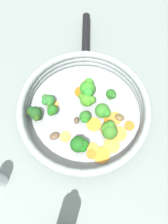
{
  "coord_description": "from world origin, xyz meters",
  "views": [
    {
      "loc": [
        -0.24,
        0.04,
        0.63
      ],
      "look_at": [
        0.0,
        0.0,
        0.03
      ],
      "focal_mm": 35.0,
      "sensor_mm": 36.0,
      "label": 1
    }
  ],
  "objects_px": {
    "carrot_slice_6": "(110,119)",
    "carrot_slice_13": "(106,129)",
    "mushroom_piece_1": "(120,117)",
    "carrot_slice_10": "(101,155)",
    "skillet": "(84,115)",
    "mushroom_piece_0": "(77,120)",
    "broccoli_floret_8": "(103,111)",
    "carrot_slice_1": "(129,126)",
    "broccoli_floret_6": "(109,130)",
    "broccoli_floret_1": "(52,111)",
    "carrot_slice_4": "(93,148)",
    "broccoli_floret_0": "(85,118)",
    "carrot_slice_8": "(92,154)",
    "broccoli_floret_3": "(34,113)",
    "carrot_slice_2": "(88,83)",
    "mushroom_piece_2": "(54,136)",
    "broccoli_floret_2": "(87,100)",
    "broccoli_floret_9": "(80,145)",
    "carrot_slice_12": "(53,105)",
    "carrot_slice_5": "(79,92)",
    "carrot_slice_0": "(65,137)",
    "broccoli_floret_5": "(88,88)",
    "broccoli_floret_7": "(111,94)",
    "carrot_slice_11": "(115,118)",
    "broccoli_floret_4": "(48,100)",
    "carrot_slice_7": "(119,134)",
    "carrot_slice_9": "(112,145)",
    "carrot_slice_3": "(94,124)"
  },
  "relations": [
    {
      "from": "carrot_slice_6",
      "to": "carrot_slice_13",
      "type": "xyz_separation_m",
      "value": [
        -0.03,
        0.02,
        0.0
      ]
    },
    {
      "from": "carrot_slice_6",
      "to": "mushroom_piece_1",
      "type": "xyz_separation_m",
      "value": [
        -0.0,
        -0.03,
        0.0
      ]
    },
    {
      "from": "carrot_slice_10",
      "to": "mushroom_piece_1",
      "type": "height_order",
      "value": "mushroom_piece_1"
    },
    {
      "from": "skillet",
      "to": "mushroom_piece_0",
      "type": "xyz_separation_m",
      "value": [
        -0.02,
        0.03,
        0.01
      ]
    },
    {
      "from": "skillet",
      "to": "broccoli_floret_8",
      "type": "distance_m",
      "value": 0.07
    },
    {
      "from": "carrot_slice_1",
      "to": "broccoli_floret_6",
      "type": "xyz_separation_m",
      "value": [
        -0.01,
        0.07,
        0.03
      ]
    },
    {
      "from": "skillet",
      "to": "broccoli_floret_1",
      "type": "bearing_deg",
      "value": 80.27
    },
    {
      "from": "carrot_slice_4",
      "to": "broccoli_floret_0",
      "type": "xyz_separation_m",
      "value": [
        0.08,
        0.01,
        0.03
      ]
    },
    {
      "from": "carrot_slice_8",
      "to": "broccoli_floret_3",
      "type": "bearing_deg",
      "value": 46.08
    },
    {
      "from": "carrot_slice_2",
      "to": "mushroom_piece_2",
      "type": "distance_m",
      "value": 0.2
    },
    {
      "from": "carrot_slice_13",
      "to": "broccoli_floret_2",
      "type": "bearing_deg",
      "value": 23.72
    },
    {
      "from": "broccoli_floret_3",
      "to": "mushroom_piece_1",
      "type": "xyz_separation_m",
      "value": [
        -0.05,
        -0.25,
        -0.02
      ]
    },
    {
      "from": "broccoli_floret_9",
      "to": "carrot_slice_12",
      "type": "bearing_deg",
      "value": 22.35
    },
    {
      "from": "mushroom_piece_0",
      "to": "carrot_slice_10",
      "type": "bearing_deg",
      "value": -154.87
    },
    {
      "from": "carrot_slice_5",
      "to": "mushroom_piece_0",
      "type": "bearing_deg",
      "value": 167.03
    },
    {
      "from": "carrot_slice_0",
      "to": "carrot_slice_12",
      "type": "bearing_deg",
      "value": 11.77
    },
    {
      "from": "carrot_slice_4",
      "to": "carrot_slice_13",
      "type": "distance_m",
      "value": 0.07
    },
    {
      "from": "broccoli_floret_2",
      "to": "broccoli_floret_5",
      "type": "bearing_deg",
      "value": -12.49
    },
    {
      "from": "carrot_slice_6",
      "to": "carrot_slice_12",
      "type": "xyz_separation_m",
      "value": [
        0.07,
        0.16,
        0.0
      ]
    },
    {
      "from": "carrot_slice_12",
      "to": "broccoli_floret_5",
      "type": "relative_size",
      "value": 0.5
    },
    {
      "from": "carrot_slice_0",
      "to": "carrot_slice_2",
      "type": "relative_size",
      "value": 1.03
    },
    {
      "from": "broccoli_floret_7",
      "to": "mushroom_piece_0",
      "type": "height_order",
      "value": "broccoli_floret_7"
    },
    {
      "from": "broccoli_floret_5",
      "to": "broccoli_floret_8",
      "type": "relative_size",
      "value": 1.19
    },
    {
      "from": "carrot_slice_12",
      "to": "mushroom_piece_0",
      "type": "bearing_deg",
      "value": -135.5
    },
    {
      "from": "broccoli_floret_0",
      "to": "carrot_slice_0",
      "type": "bearing_deg",
      "value": 121.68
    },
    {
      "from": "carrot_slice_8",
      "to": "mushroom_piece_1",
      "type": "bearing_deg",
      "value": -47.0
    },
    {
      "from": "carrot_slice_11",
      "to": "broccoli_floret_4",
      "type": "height_order",
      "value": "broccoli_floret_4"
    },
    {
      "from": "carrot_slice_2",
      "to": "mushroom_piece_1",
      "type": "distance_m",
      "value": 0.15
    },
    {
      "from": "broccoli_floret_5",
      "to": "broccoli_floret_8",
      "type": "xyz_separation_m",
      "value": [
        -0.08,
        -0.03,
        -0.01
      ]
    },
    {
      "from": "carrot_slice_4",
      "to": "carrot_slice_11",
      "type": "bearing_deg",
      "value": -46.98
    },
    {
      "from": "broccoli_floret_3",
      "to": "broccoli_floret_7",
      "type": "relative_size",
      "value": 1.06
    },
    {
      "from": "carrot_slice_13",
      "to": "broccoli_floret_0",
      "type": "distance_m",
      "value": 0.07
    },
    {
      "from": "carrot_slice_5",
      "to": "broccoli_floret_5",
      "type": "xyz_separation_m",
      "value": [
        -0.01,
        -0.03,
        0.03
      ]
    },
    {
      "from": "carrot_slice_11",
      "to": "carrot_slice_8",
      "type": "bearing_deg",
      "value": 137.15
    },
    {
      "from": "skillet",
      "to": "carrot_slice_0",
      "type": "xyz_separation_m",
      "value": [
        -0.06,
        0.07,
        0.01
      ]
    },
    {
      "from": "carrot_slice_0",
      "to": "carrot_slice_6",
      "type": "relative_size",
      "value": 0.94
    },
    {
      "from": "carrot_slice_7",
      "to": "carrot_slice_11",
      "type": "height_order",
      "value": "same"
    },
    {
      "from": "carrot_slice_9",
      "to": "mushroom_piece_2",
      "type": "relative_size",
      "value": 1.57
    },
    {
      "from": "skillet",
      "to": "carrot_slice_8",
      "type": "bearing_deg",
      "value": -178.83
    },
    {
      "from": "mushroom_piece_0",
      "to": "broccoli_floret_2",
      "type": "bearing_deg",
      "value": -38.85
    },
    {
      "from": "carrot_slice_2",
      "to": "carrot_slice_6",
      "type": "xyz_separation_m",
      "value": [
        -0.13,
        -0.04,
        -0.0
      ]
    },
    {
      "from": "carrot_slice_4",
      "to": "mushroom_piece_2",
      "type": "height_order",
      "value": "mushroom_piece_2"
    },
    {
      "from": "mushroom_piece_1",
      "to": "carrot_slice_9",
      "type": "bearing_deg",
      "value": 152.38
    },
    {
      "from": "carrot_slice_1",
      "to": "carrot_slice_10",
      "type": "height_order",
      "value": "same"
    },
    {
      "from": "broccoli_floret_8",
      "to": "carrot_slice_7",
      "type": "bearing_deg",
      "value": -151.51
    },
    {
      "from": "carrot_slice_0",
      "to": "broccoli_floret_0",
      "type": "distance_m",
      "value": 0.08
    },
    {
      "from": "carrot_slice_0",
      "to": "carrot_slice_3",
      "type": "relative_size",
      "value": 0.77
    },
    {
      "from": "broccoli_floret_0",
      "to": "mushroom_piece_2",
      "type": "relative_size",
      "value": 1.51
    },
    {
      "from": "carrot_slice_4",
      "to": "carrot_slice_11",
      "type": "xyz_separation_m",
      "value": [
        0.08,
        -0.08,
        -0.0
      ]
    },
    {
      "from": "carrot_slice_3",
      "to": "broccoli_floret_0",
      "type": "xyz_separation_m",
      "value": [
        0.02,
        0.02,
        0.03
      ]
    }
  ]
}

